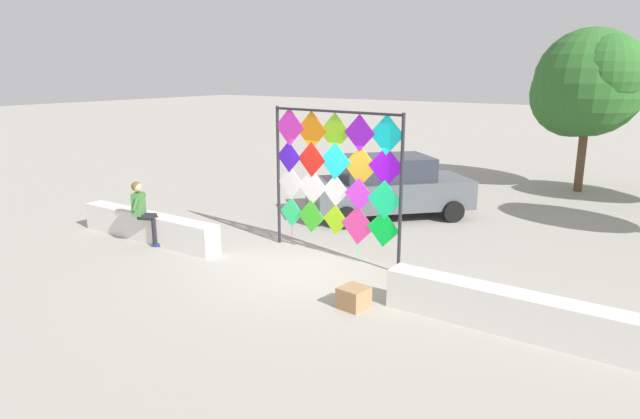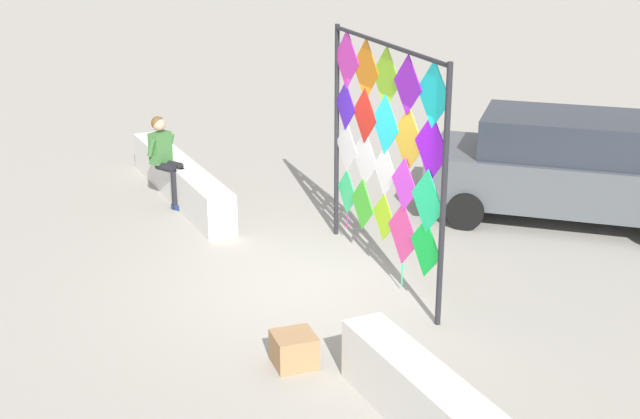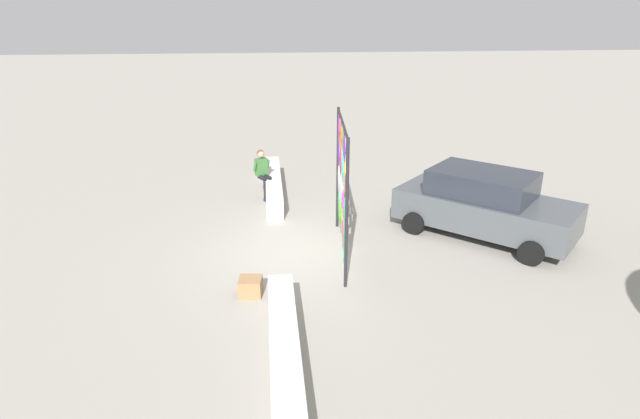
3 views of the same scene
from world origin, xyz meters
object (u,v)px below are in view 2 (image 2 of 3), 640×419
Objects in this scene: parked_car at (567,167)px; cardboard_box_large at (294,350)px; kite_display_rack at (385,142)px; seated_vendor at (165,154)px.

parked_car reaches higher than cardboard_box_large.
kite_display_rack is 2.23× the size of seated_vendor.
seated_vendor is at bearing -156.10° from kite_display_rack.
kite_display_rack is 7.34× the size of cardboard_box_large.
cardboard_box_large is at bearing -67.29° from parked_car.
cardboard_box_large is (2.46, -5.87, -0.68)m from parked_car.
kite_display_rack is 0.75× the size of parked_car.
kite_display_rack is at bearing 23.90° from seated_vendor.
parked_car reaches higher than seated_vendor.
seated_vendor is at bearing 177.12° from cardboard_box_large.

